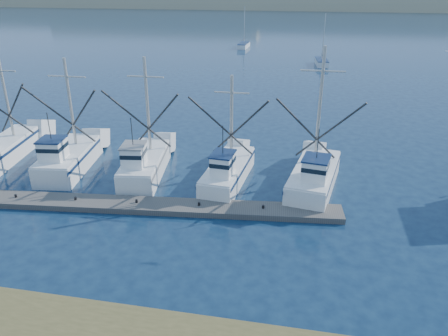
% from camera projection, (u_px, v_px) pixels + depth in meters
% --- Properties ---
extents(ground, '(500.00, 500.00, 0.00)m').
position_uv_depth(ground, '(207.00, 269.00, 21.93)').
color(ground, '#0D1F39').
rests_on(ground, ground).
extents(floating_dock, '(27.81, 4.65, 0.37)m').
position_uv_depth(floating_dock, '(122.00, 204.00, 27.79)').
color(floating_dock, '#55524C').
rests_on(floating_dock, ground).
extents(trawler_fleet, '(27.83, 8.90, 9.48)m').
position_uv_depth(trawler_fleet, '(142.00, 163.00, 31.88)').
color(trawler_fleet, white).
rests_on(trawler_fleet, ground).
extents(sailboat_near, '(2.27, 5.29, 8.10)m').
position_uv_depth(sailboat_near, '(322.00, 62.00, 72.16)').
color(sailboat_near, white).
rests_on(sailboat_near, ground).
extents(sailboat_far, '(1.83, 5.69, 8.10)m').
position_uv_depth(sailboat_far, '(244.00, 45.00, 89.87)').
color(sailboat_far, white).
rests_on(sailboat_far, ground).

